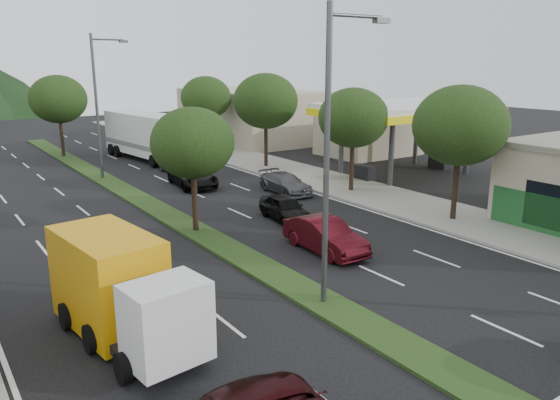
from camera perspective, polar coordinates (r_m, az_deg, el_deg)
sidewalk_right at (r=39.52m, az=3.12°, el=2.46°), size 5.00×90.00×0.15m
median at (r=36.31m, az=-15.73°, el=0.84°), size 1.60×56.00×0.12m
gas_canopy at (r=41.04m, az=13.12°, el=9.01°), size 12.20×8.20×5.25m
bldg_right_far at (r=58.56m, az=-2.86°, el=8.87°), size 10.00×16.00×5.20m
tree_r_b at (r=29.27m, az=18.32°, el=7.40°), size 4.80×4.80×6.94m
tree_r_c at (r=34.69m, az=7.66°, el=8.50°), size 4.40×4.40×6.48m
tree_r_d at (r=42.56m, az=-1.51°, el=10.28°), size 5.00×5.00×7.17m
tree_r_e at (r=51.23m, az=-7.74°, el=10.53°), size 4.60×4.60×6.71m
tree_med_near at (r=26.36m, az=-9.14°, el=5.90°), size 4.00×4.00×6.02m
tree_med_far at (r=50.90m, az=-22.17°, el=9.72°), size 4.80×4.80×6.94m
streetlight_near at (r=17.91m, az=5.43°, el=5.80°), size 2.60×0.25×10.00m
streetlight_mid at (r=40.29m, az=-18.38°, el=9.91°), size 2.60×0.25×10.00m
car_queue_a at (r=28.81m, az=0.55°, el=-0.85°), size 2.03×4.05×1.32m
car_queue_b at (r=34.77m, az=0.59°, el=1.77°), size 1.86×4.40×1.27m
car_queue_c at (r=24.18m, az=4.72°, el=-3.71°), size 1.73×4.59×1.49m
car_queue_d at (r=36.98m, az=-9.08°, el=2.44°), size 2.87×5.18×1.37m
car_queue_e at (r=41.85m, az=-10.87°, el=3.72°), size 1.75×3.99×1.34m
box_truck at (r=17.35m, az=-16.43°, el=-9.18°), size 3.05×6.55×3.12m
motorhome at (r=47.96m, az=-13.79°, el=6.60°), size 4.17×10.39×3.88m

